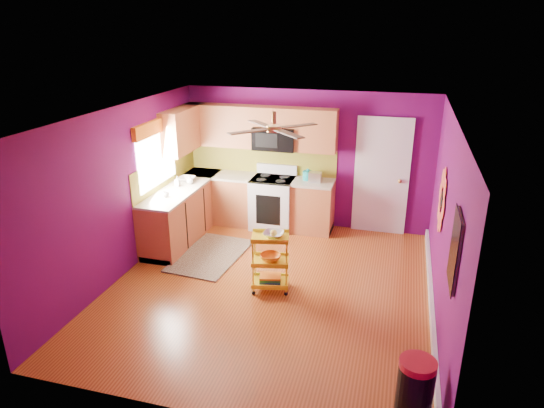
% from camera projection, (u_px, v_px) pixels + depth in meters
% --- Properties ---
extents(ground, '(5.00, 5.00, 0.00)m').
position_uv_depth(ground, '(270.00, 288.00, 6.99)').
color(ground, brown).
rests_on(ground, ground).
extents(room_envelope, '(4.54, 5.04, 2.52)m').
position_uv_depth(room_envelope, '(272.00, 180.00, 6.41)').
color(room_envelope, '#5D0A54').
rests_on(room_envelope, ground).
extents(lower_cabinets, '(2.81, 2.31, 0.94)m').
position_uv_depth(lower_cabinets, '(226.00, 207.00, 8.81)').
color(lower_cabinets, '#9A4F2A').
rests_on(lower_cabinets, ground).
extents(electric_range, '(0.76, 0.66, 1.13)m').
position_uv_depth(electric_range, '(273.00, 202.00, 8.91)').
color(electric_range, white).
rests_on(electric_range, ground).
extents(upper_cabinetry, '(2.80, 2.30, 1.26)m').
position_uv_depth(upper_cabinetry, '(235.00, 129.00, 8.62)').
color(upper_cabinetry, '#9A4F2A').
rests_on(upper_cabinetry, ground).
extents(left_window, '(0.08, 1.35, 1.08)m').
position_uv_depth(left_window, '(156.00, 144.00, 7.87)').
color(left_window, white).
rests_on(left_window, ground).
extents(panel_door, '(0.95, 0.11, 2.15)m').
position_uv_depth(panel_door, '(381.00, 178.00, 8.52)').
color(panel_door, white).
rests_on(panel_door, ground).
extents(right_wall_art, '(0.04, 2.74, 1.04)m').
position_uv_depth(right_wall_art, '(447.00, 219.00, 5.62)').
color(right_wall_art, black).
rests_on(right_wall_art, ground).
extents(ceiling_fan, '(1.01, 1.01, 0.26)m').
position_uv_depth(ceiling_fan, '(274.00, 128.00, 6.36)').
color(ceiling_fan, '#BF8C3F').
rests_on(ceiling_fan, ground).
extents(shag_rug, '(1.06, 1.60, 0.02)m').
position_uv_depth(shag_rug, '(211.00, 255.00, 7.93)').
color(shag_rug, black).
rests_on(shag_rug, ground).
extents(rolling_cart, '(0.58, 0.47, 0.93)m').
position_uv_depth(rolling_cart, '(271.00, 259.00, 6.78)').
color(rolling_cart, yellow).
rests_on(rolling_cart, ground).
extents(trash_can, '(0.44, 0.44, 0.67)m').
position_uv_depth(trash_can, '(415.00, 390.00, 4.57)').
color(trash_can, black).
rests_on(trash_can, ground).
extents(teal_kettle, '(0.18, 0.18, 0.21)m').
position_uv_depth(teal_kettle, '(308.00, 175.00, 8.66)').
color(teal_kettle, teal).
rests_on(teal_kettle, lower_cabinets).
extents(toaster, '(0.22, 0.15, 0.18)m').
position_uv_depth(toaster, '(315.00, 177.00, 8.53)').
color(toaster, beige).
rests_on(toaster, lower_cabinets).
extents(soap_bottle_a, '(0.08, 0.08, 0.18)m').
position_uv_depth(soap_bottle_a, '(177.00, 181.00, 8.31)').
color(soap_bottle_a, '#EA3F72').
rests_on(soap_bottle_a, lower_cabinets).
extents(soap_bottle_b, '(0.12, 0.12, 0.15)m').
position_uv_depth(soap_bottle_b, '(190.00, 180.00, 8.45)').
color(soap_bottle_b, white).
rests_on(soap_bottle_b, lower_cabinets).
extents(counter_dish, '(0.29, 0.29, 0.07)m').
position_uv_depth(counter_dish, '(187.00, 179.00, 8.61)').
color(counter_dish, white).
rests_on(counter_dish, lower_cabinets).
extents(counter_cup, '(0.11, 0.11, 0.09)m').
position_uv_depth(counter_cup, '(166.00, 194.00, 7.82)').
color(counter_cup, white).
rests_on(counter_cup, lower_cabinets).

